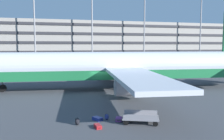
{
  "coord_description": "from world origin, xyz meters",
  "views": [
    {
      "loc": [
        -6.38,
        -29.06,
        5.71
      ],
      "look_at": [
        0.55,
        -3.88,
        3.0
      ],
      "focal_mm": 38.88,
      "sensor_mm": 36.0,
      "label": 1
    }
  ],
  "objects_px": {
    "backpack_purple": "(77,122)",
    "airliner": "(116,67)",
    "suitcase_scuffed": "(119,119)",
    "backpack_red": "(107,117)",
    "baggage_cart": "(141,118)",
    "suitcase_upright": "(97,119)",
    "suitcase_laid_flat": "(98,126)"
  },
  "relations": [
    {
      "from": "backpack_purple",
      "to": "airliner",
      "type": "bearing_deg",
      "value": 62.67
    },
    {
      "from": "suitcase_scuffed",
      "to": "backpack_red",
      "type": "height_order",
      "value": "backpack_red"
    },
    {
      "from": "backpack_red",
      "to": "baggage_cart",
      "type": "xyz_separation_m",
      "value": [
        2.19,
        -1.41,
        0.2
      ]
    },
    {
      "from": "suitcase_scuffed",
      "to": "backpack_purple",
      "type": "height_order",
      "value": "backpack_purple"
    },
    {
      "from": "airliner",
      "to": "suitcase_scuffed",
      "type": "bearing_deg",
      "value": -105.55
    },
    {
      "from": "airliner",
      "to": "backpack_red",
      "type": "height_order",
      "value": "airliner"
    },
    {
      "from": "baggage_cart",
      "to": "suitcase_upright",
      "type": "bearing_deg",
      "value": 152.45
    },
    {
      "from": "suitcase_laid_flat",
      "to": "backpack_red",
      "type": "xyz_separation_m",
      "value": [
        1.03,
        1.6,
        0.1
      ]
    },
    {
      "from": "suitcase_upright",
      "to": "backpack_red",
      "type": "relative_size",
      "value": 1.73
    },
    {
      "from": "baggage_cart",
      "to": "airliner",
      "type": "bearing_deg",
      "value": 80.91
    },
    {
      "from": "suitcase_laid_flat",
      "to": "backpack_purple",
      "type": "xyz_separation_m",
      "value": [
        -1.27,
        1.0,
        0.12
      ]
    },
    {
      "from": "suitcase_upright",
      "to": "backpack_red",
      "type": "bearing_deg",
      "value": -7.76
    },
    {
      "from": "airliner",
      "to": "backpack_purple",
      "type": "distance_m",
      "value": 14.84
    },
    {
      "from": "suitcase_scuffed",
      "to": "backpack_red",
      "type": "xyz_separation_m",
      "value": [
        -0.83,
        0.46,
        0.09
      ]
    },
    {
      "from": "suitcase_upright",
      "to": "suitcase_scuffed",
      "type": "distance_m",
      "value": 1.62
    },
    {
      "from": "suitcase_scuffed",
      "to": "backpack_red",
      "type": "relative_size",
      "value": 1.5
    },
    {
      "from": "suitcase_laid_flat",
      "to": "backpack_red",
      "type": "distance_m",
      "value": 1.9
    },
    {
      "from": "airliner",
      "to": "suitcase_laid_flat",
      "type": "distance_m",
      "value": 15.25
    },
    {
      "from": "suitcase_upright",
      "to": "backpack_red",
      "type": "height_order",
      "value": "backpack_red"
    },
    {
      "from": "airliner",
      "to": "suitcase_scuffed",
      "type": "relative_size",
      "value": 54.38
    },
    {
      "from": "baggage_cart",
      "to": "backpack_purple",
      "type": "bearing_deg",
      "value": 169.69
    },
    {
      "from": "airliner",
      "to": "backpack_purple",
      "type": "height_order",
      "value": "airliner"
    },
    {
      "from": "airliner",
      "to": "backpack_red",
      "type": "bearing_deg",
      "value": -109.57
    },
    {
      "from": "suitcase_laid_flat",
      "to": "baggage_cart",
      "type": "distance_m",
      "value": 3.25
    },
    {
      "from": "airliner",
      "to": "suitcase_scuffed",
      "type": "height_order",
      "value": "airliner"
    },
    {
      "from": "suitcase_upright",
      "to": "backpack_red",
      "type": "xyz_separation_m",
      "value": [
        0.7,
        -0.09,
        0.09
      ]
    },
    {
      "from": "suitcase_laid_flat",
      "to": "suitcase_upright",
      "type": "xyz_separation_m",
      "value": [
        0.34,
        1.69,
        0.01
      ]
    },
    {
      "from": "backpack_red",
      "to": "baggage_cart",
      "type": "distance_m",
      "value": 2.62
    },
    {
      "from": "airliner",
      "to": "suitcase_laid_flat",
      "type": "bearing_deg",
      "value": -111.25
    },
    {
      "from": "suitcase_laid_flat",
      "to": "baggage_cart",
      "type": "height_order",
      "value": "baggage_cart"
    },
    {
      "from": "backpack_red",
      "to": "airliner",
      "type": "bearing_deg",
      "value": 70.43
    },
    {
      "from": "suitcase_scuffed",
      "to": "airliner",
      "type": "bearing_deg",
      "value": 74.45
    }
  ]
}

